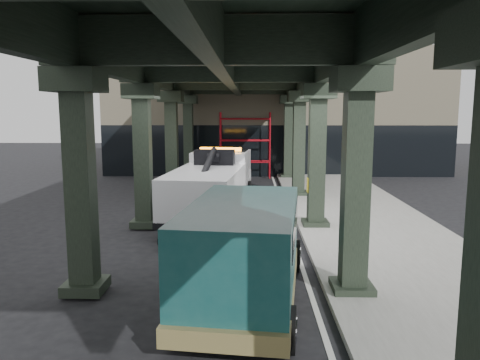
# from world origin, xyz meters

# --- Properties ---
(ground) EXTENTS (90.00, 90.00, 0.00)m
(ground) POSITION_xyz_m (0.00, 0.00, 0.00)
(ground) COLOR black
(ground) RESTS_ON ground
(sidewalk) EXTENTS (5.00, 40.00, 0.15)m
(sidewalk) POSITION_xyz_m (4.50, 2.00, 0.07)
(sidewalk) COLOR gray
(sidewalk) RESTS_ON ground
(lane_stripe) EXTENTS (0.12, 38.00, 0.01)m
(lane_stripe) POSITION_xyz_m (1.70, 2.00, 0.01)
(lane_stripe) COLOR silver
(lane_stripe) RESTS_ON ground
(viaduct) EXTENTS (7.40, 32.00, 6.40)m
(viaduct) POSITION_xyz_m (-0.40, 2.00, 5.46)
(viaduct) COLOR black
(viaduct) RESTS_ON ground
(building) EXTENTS (22.00, 10.00, 8.00)m
(building) POSITION_xyz_m (2.00, 20.00, 4.00)
(building) COLOR #C6B793
(building) RESTS_ON ground
(scaffolding) EXTENTS (3.08, 0.88, 4.00)m
(scaffolding) POSITION_xyz_m (0.00, 14.64, 2.11)
(scaffolding) COLOR #AE0D19
(scaffolding) RESTS_ON ground
(tow_truck) EXTENTS (3.09, 8.38, 2.69)m
(tow_truck) POSITION_xyz_m (-1.13, 4.00, 1.31)
(tow_truck) COLOR black
(tow_truck) RESTS_ON ground
(towed_van) EXTENTS (2.82, 5.84, 2.28)m
(towed_van) POSITION_xyz_m (0.21, -4.60, 1.23)
(towed_van) COLOR #134544
(towed_van) RESTS_ON ground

